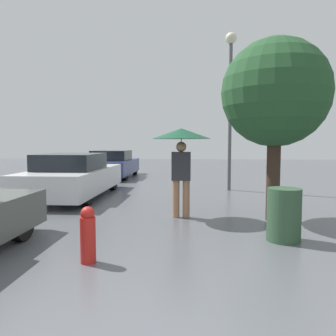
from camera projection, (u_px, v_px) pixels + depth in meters
name	position (u px, v px, depth m)	size (l,w,h in m)	color
pedestrian	(181.00, 143.00, 6.95)	(1.26, 1.26, 1.91)	#9E7051
parked_car_middle	(73.00, 176.00, 9.78)	(1.88, 4.56, 1.29)	silver
parked_car_farthest	(113.00, 165.00, 15.31)	(1.84, 4.09, 1.26)	navy
tree	(275.00, 94.00, 6.64)	(2.19, 2.19, 3.72)	#38281E
street_lamp	(230.00, 84.00, 10.87)	(0.37, 0.37, 5.23)	#515456
trash_bin	(284.00, 215.00, 5.35)	(0.54, 0.54, 0.87)	#2D4C33
fire_hydrant	(88.00, 235.00, 4.37)	(0.21, 0.21, 0.77)	#B21E19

